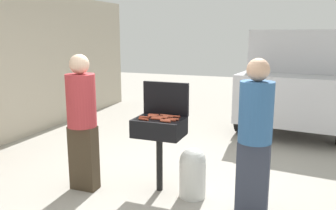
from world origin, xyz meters
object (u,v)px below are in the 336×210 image
(hot_dog_12, at_px, (166,120))
(person_right, at_px, (255,132))
(hot_dog_14, at_px, (165,121))
(propane_tank, at_px, (193,172))
(hot_dog_3, at_px, (156,119))
(person_left, at_px, (82,118))
(hot_dog_2, at_px, (144,117))
(hot_dog_6, at_px, (170,120))
(hot_dog_7, at_px, (153,116))
(hot_dog_4, at_px, (157,118))
(hot_dog_13, at_px, (162,118))
(hot_dog_1, at_px, (165,115))
(parked_minivan, at_px, (303,76))
(hot_dog_9, at_px, (144,119))
(hot_dog_15, at_px, (163,117))
(hot_dog_10, at_px, (175,116))
(hot_dog_8, at_px, (154,115))
(hot_dog_5, at_px, (173,119))
(bbq_grill, at_px, (159,130))
(hot_dog_0, at_px, (168,116))
(hot_dog_11, at_px, (153,116))

(hot_dog_12, relative_size, person_right, 0.08)
(hot_dog_14, distance_m, propane_tank, 0.70)
(hot_dog_3, relative_size, person_left, 0.08)
(hot_dog_3, xyz_separation_m, hot_dog_14, (0.15, -0.07, 0.00))
(hot_dog_2, distance_m, hot_dog_6, 0.35)
(hot_dog_6, height_order, hot_dog_7, same)
(hot_dog_3, height_order, hot_dog_14, same)
(hot_dog_14, bearing_deg, hot_dog_12, 108.19)
(hot_dog_3, distance_m, hot_dog_4, 0.03)
(hot_dog_2, xyz_separation_m, hot_dog_13, (0.21, 0.05, 0.00))
(hot_dog_1, height_order, parked_minivan, parked_minivan)
(hot_dog_13, relative_size, person_right, 0.08)
(hot_dog_9, bearing_deg, hot_dog_13, 38.34)
(hot_dog_1, height_order, hot_dog_15, same)
(hot_dog_13, height_order, parked_minivan, parked_minivan)
(hot_dog_2, bearing_deg, hot_dog_10, 28.36)
(hot_dog_6, distance_m, hot_dog_12, 0.06)
(hot_dog_4, height_order, hot_dog_12, same)
(hot_dog_8, height_order, hot_dog_14, same)
(hot_dog_5, relative_size, hot_dog_12, 1.00)
(hot_dog_5, xyz_separation_m, hot_dog_12, (-0.07, -0.09, 0.00))
(hot_dog_3, relative_size, hot_dog_6, 1.00)
(hot_dog_7, distance_m, parked_minivan, 4.74)
(hot_dog_5, distance_m, hot_dog_14, 0.14)
(bbq_grill, height_order, propane_tank, bbq_grill)
(hot_dog_9, xyz_separation_m, parked_minivan, (1.74, 4.60, 0.08))
(hot_dog_1, xyz_separation_m, hot_dog_15, (0.01, -0.09, 0.00))
(hot_dog_0, bearing_deg, person_left, -158.73)
(hot_dog_4, xyz_separation_m, hot_dog_8, (-0.11, 0.15, 0.00))
(hot_dog_4, xyz_separation_m, hot_dog_12, (0.13, -0.06, 0.00))
(hot_dog_2, height_order, hot_dog_8, same)
(hot_dog_9, bearing_deg, hot_dog_11, 81.66)
(hot_dog_2, bearing_deg, hot_dog_9, -70.24)
(hot_dog_7, xyz_separation_m, hot_dog_9, (-0.05, -0.17, 0.00))
(hot_dog_3, bearing_deg, propane_tank, 5.56)
(bbq_grill, distance_m, hot_dog_4, 0.16)
(hot_dog_10, bearing_deg, hot_dog_14, -94.36)
(hot_dog_11, relative_size, parked_minivan, 0.03)
(hot_dog_2, height_order, hot_dog_12, same)
(hot_dog_7, xyz_separation_m, person_right, (1.26, -0.20, -0.02))
(hot_dog_0, distance_m, hot_dog_10, 0.08)
(hot_dog_10, bearing_deg, hot_dog_15, -146.98)
(hot_dog_0, bearing_deg, hot_dog_7, -159.14)
(hot_dog_8, bearing_deg, hot_dog_5, -22.01)
(hot_dog_1, height_order, hot_dog_7, same)
(hot_dog_9, distance_m, hot_dog_15, 0.26)
(hot_dog_2, height_order, person_left, person_left)
(hot_dog_6, relative_size, hot_dog_8, 1.00)
(bbq_grill, bearing_deg, hot_dog_1, 79.55)
(hot_dog_13, relative_size, parked_minivan, 0.03)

